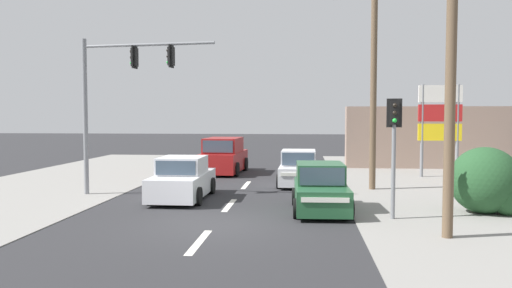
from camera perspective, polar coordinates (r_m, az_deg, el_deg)
The scene contains 16 objects.
ground_plane at distance 14.29m, azimuth -4.85°, elevation -9.12°, with size 140.00×140.00×0.00m, color #28282B.
lane_dash_near at distance 12.37m, azimuth -6.53°, elevation -11.06°, with size 0.20×2.40×0.01m, color silver.
lane_dash_mid at distance 17.19m, azimuth -3.06°, elevation -6.99°, with size 0.20×2.40×0.01m, color silver.
lane_dash_far at distance 22.08m, azimuth -1.14°, elevation -4.71°, with size 0.20×2.40×0.01m, color silver.
kerb_left_verge at distance 21.08m, azimuth -26.23°, elevation -5.40°, with size 8.00×40.00×0.02m, color gray.
utility_pole_foreground_right at distance 13.25m, azimuth 20.77°, elevation 9.92°, with size 3.78×0.51×8.58m.
utility_pole_midground_right at distance 21.21m, azimuth 13.32°, elevation 9.74°, with size 1.80×0.26×10.49m.
traffic_signal_mast at distance 19.74m, azimuth -15.73°, elevation 6.28°, with size 5.26×0.74×6.00m.
pedestal_signal_right_kerb at distance 15.11m, azimuth 15.49°, elevation 0.70°, with size 0.44×0.29×3.56m.
shopping_plaza_sign at distance 26.30m, azimuth 20.28°, elevation 2.88°, with size 2.10×0.16×4.60m.
roadside_bush at distance 17.14m, azimuth 25.06°, elevation -4.01°, with size 2.26×1.93×2.09m.
shopfront_wall_far at distance 30.95m, azimuth 21.35°, elevation 0.69°, with size 12.00×1.00×3.60m, color gray.
hatchback_receding_far at distance 16.16m, azimuth 7.37°, elevation -5.16°, with size 1.88×3.69×1.53m.
suv_kerbside_parked at distance 26.63m, azimuth -3.69°, elevation -1.45°, with size 2.22×4.61×1.90m.
sedan_oncoming_mid at distance 18.55m, azimuth -8.38°, elevation -4.08°, with size 1.90×4.24×1.56m.
hatchback_crossing_left at distance 22.16m, azimuth 4.87°, elevation -2.87°, with size 1.81×3.66×1.53m.
Camera 1 is at (2.50, -13.73, 3.05)m, focal length 35.00 mm.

